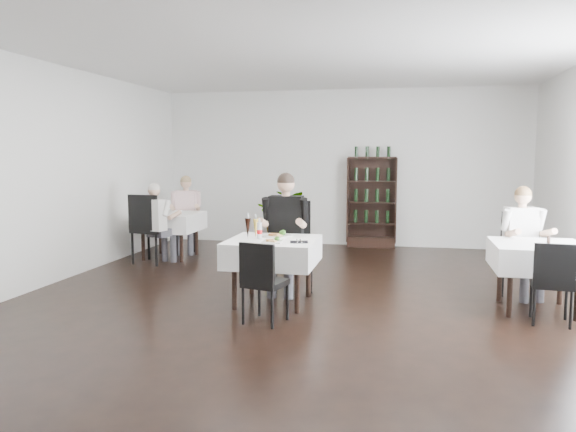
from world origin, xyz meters
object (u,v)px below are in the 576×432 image
(main_table, at_px, (273,252))
(diner_main, at_px, (285,224))
(wine_shelf, at_px, (372,203))
(potted_tree, at_px, (284,218))

(main_table, bearing_deg, diner_main, 86.52)
(main_table, distance_m, diner_main, 0.59)
(wine_shelf, xyz_separation_m, main_table, (-0.90, -4.31, -0.23))
(diner_main, bearing_deg, wine_shelf, 77.10)
(wine_shelf, distance_m, potted_tree, 1.72)
(main_table, bearing_deg, wine_shelf, 78.22)
(potted_tree, relative_size, diner_main, 0.70)
(main_table, bearing_deg, potted_tree, 100.63)
(wine_shelf, xyz_separation_m, diner_main, (-0.87, -3.79, 0.04))
(potted_tree, xyz_separation_m, diner_main, (0.82, -3.67, 0.35))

